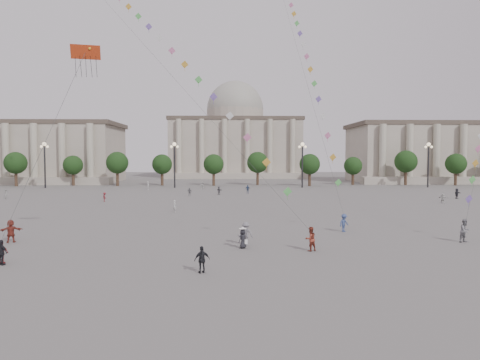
{
  "coord_description": "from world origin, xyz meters",
  "views": [
    {
      "loc": [
        -2.19,
        -30.17,
        7.07
      ],
      "look_at": [
        -1.14,
        12.0,
        4.86
      ],
      "focal_mm": 32.0,
      "sensor_mm": 36.0,
      "label": 1
    }
  ],
  "objects": [
    {
      "name": "person_crowd_12",
      "position": [
        -4.16,
        51.16,
        0.82
      ],
      "size": [
        1.35,
        1.47,
        1.64
      ],
      "primitive_type": "imported",
      "rotation": [
        0.0,
        0.0,
        2.27
      ],
      "color": "#58595D",
      "rests_on": "ground"
    },
    {
      "name": "person_crowd_16",
      "position": [
        -9.55,
        48.53,
        0.75
      ],
      "size": [
        0.93,
        0.49,
        1.51
      ],
      "primitive_type": "imported",
      "rotation": [
        0.0,
        0.0,
        0.14
      ],
      "color": "slate",
      "rests_on": "ground"
    },
    {
      "name": "person_crowd_7",
      "position": [
        31.04,
        35.27,
        0.76
      ],
      "size": [
        1.27,
        1.35,
        1.52
      ],
      "primitive_type": "imported",
      "rotation": [
        0.0,
        0.0,
        2.29
      ],
      "color": "silver",
      "rests_on": "ground"
    },
    {
      "name": "tree_row",
      "position": [
        0.0,
        78.0,
        5.39
      ],
      "size": [
        137.12,
        5.12,
        8.0
      ],
      "color": "#38261C",
      "rests_on": "ground"
    },
    {
      "name": "kite_flyer_2",
      "position": [
        17.48,
        4.71,
        0.97
      ],
      "size": [
        1.15,
        1.04,
        1.95
      ],
      "primitive_type": "imported",
      "rotation": [
        0.0,
        0.0,
        0.38
      ],
      "color": "slate",
      "rests_on": "ground"
    },
    {
      "name": "tourist_4",
      "position": [
        -3.87,
        -4.27,
        0.83
      ],
      "size": [
        1.05,
        0.72,
        1.66
      ],
      "primitive_type": "imported",
      "rotation": [
        0.0,
        0.0,
        3.5
      ],
      "color": "black",
      "rests_on": "ground"
    },
    {
      "name": "person_crowd_9",
      "position": [
        36.99,
        42.14,
        0.9
      ],
      "size": [
        1.68,
        1.36,
        1.79
      ],
      "primitive_type": "imported",
      "rotation": [
        0.0,
        0.0,
        0.59
      ],
      "color": "#222328",
      "rests_on": "ground"
    },
    {
      "name": "person_crowd_10",
      "position": [
        -20.11,
        64.25,
        0.93
      ],
      "size": [
        0.47,
        0.69,
        1.85
      ],
      "primitive_type": "imported",
      "rotation": [
        0.0,
        0.0,
        1.53
      ],
      "color": "#B7B8B3",
      "rests_on": "ground"
    },
    {
      "name": "lamp_post_far_west",
      "position": [
        -45.0,
        70.0,
        7.35
      ],
      "size": [
        2.0,
        0.9,
        10.65
      ],
      "color": "#262628",
      "rests_on": "ground"
    },
    {
      "name": "lamp_post_mid_west",
      "position": [
        -15.0,
        70.0,
        7.35
      ],
      "size": [
        2.0,
        0.9,
        10.65
      ],
      "color": "#262628",
      "rests_on": "ground"
    },
    {
      "name": "ground",
      "position": [
        0.0,
        0.0,
        0.0
      ],
      "size": [
        360.0,
        360.0,
        0.0
      ],
      "primitive_type": "plane",
      "color": "#5D5A58",
      "rests_on": "ground"
    },
    {
      "name": "hall_central",
      "position": [
        0.0,
        129.22,
        14.23
      ],
      "size": [
        48.3,
        34.3,
        35.5
      ],
      "color": "gray",
      "rests_on": "ground"
    },
    {
      "name": "person_crowd_6",
      "position": [
        -0.87,
        4.07,
        0.93
      ],
      "size": [
        1.38,
        1.1,
        1.87
      ],
      "primitive_type": "imported",
      "rotation": [
        0.0,
        0.0,
        5.9
      ],
      "color": "slate",
      "rests_on": "ground"
    },
    {
      "name": "lamp_post_far_east",
      "position": [
        45.0,
        70.0,
        7.35
      ],
      "size": [
        2.0,
        0.9,
        10.65
      ],
      "color": "#262628",
      "rests_on": "ground"
    },
    {
      "name": "tourist_0",
      "position": [
        -17.38,
        -1.58,
        0.74
      ],
      "size": [
        0.89,
        0.42,
        1.48
      ],
      "primitive_type": "imported",
      "rotation": [
        0.0,
        0.0,
        3.07
      ],
      "color": "maroon",
      "rests_on": "ground"
    },
    {
      "name": "person_crowd_13",
      "position": [
        -9.26,
        25.01,
        0.79
      ],
      "size": [
        0.66,
        0.69,
        1.58
      ],
      "primitive_type": "imported",
      "rotation": [
        0.0,
        0.0,
        2.28
      ],
      "color": "beige",
      "rests_on": "ground"
    },
    {
      "name": "kite_train_west",
      "position": [
        -15.79,
        24.4,
        26.14
      ],
      "size": [
        37.32,
        42.25,
        73.05
      ],
      "color": "#3F3F3F",
      "rests_on": "ground"
    },
    {
      "name": "hat_person",
      "position": [
        -1.14,
        2.78,
        0.81
      ],
      "size": [
        0.85,
        0.85,
        1.69
      ],
      "color": "black",
      "rests_on": "ground"
    },
    {
      "name": "person_crowd_17",
      "position": [
        -22.23,
        38.63,
        0.75
      ],
      "size": [
        1.02,
        1.11,
        1.5
      ],
      "primitive_type": "imported",
      "rotation": [
        0.0,
        0.0,
        2.2
      ],
      "color": "maroon",
      "rests_on": "ground"
    },
    {
      "name": "lamp_post_mid_east",
      "position": [
        15.0,
        70.0,
        7.35
      ],
      "size": [
        2.0,
        0.9,
        10.65
      ],
      "color": "#262628",
      "rests_on": "ground"
    },
    {
      "name": "person_crowd_1",
      "position": [
        -40.58,
        44.07,
        0.82
      ],
      "size": [
        0.89,
        0.98,
        1.64
      ],
      "primitive_type": "imported",
      "rotation": [
        0.0,
        0.0,
        1.98
      ],
      "color": "#B1B1AC",
      "rests_on": "ground"
    },
    {
      "name": "kite_flyer_0",
      "position": [
        3.95,
        1.73,
        0.92
      ],
      "size": [
        1.1,
        0.99,
        1.84
      ],
      "primitive_type": "imported",
      "rotation": [
        0.0,
        0.0,
        3.55
      ],
      "color": "maroon",
      "rests_on": "ground"
    },
    {
      "name": "tourist_1",
      "position": [
        -17.16,
        -2.04,
        0.84
      ],
      "size": [
        1.07,
        0.78,
        1.68
      ],
      "primitive_type": "imported",
      "rotation": [
        0.0,
        0.0,
        2.72
      ],
      "color": "black",
      "rests_on": "ground"
    },
    {
      "name": "person_crowd_4",
      "position": [
        -8.34,
        67.15,
        0.79
      ],
      "size": [
        1.09,
        1.51,
        1.57
      ],
      "primitive_type": "imported",
      "rotation": [
        0.0,
        0.0,
        4.23
      ],
      "color": "silver",
      "rests_on": "ground"
    },
    {
      "name": "dragon_kite",
      "position": [
        -13.31,
        3.49,
        14.42
      ],
      "size": [
        3.2,
        3.04,
        15.09
      ],
      "color": "#B73413",
      "rests_on": "ground"
    },
    {
      "name": "kite_flyer_1",
      "position": [
        8.73,
        9.98,
        0.86
      ],
      "size": [
        1.28,
        1.14,
        1.71
      ],
      "primitive_type": "imported",
      "rotation": [
        0.0,
        0.0,
        0.58
      ],
      "color": "#374A7D",
      "rests_on": "ground"
    },
    {
      "name": "person_crowd_0",
      "position": [
        1.4,
        53.64,
        0.85
      ],
      "size": [
        1.0,
        0.42,
        1.71
      ],
      "primitive_type": "imported",
      "rotation": [
        0.0,
        0.0,
        0.01
      ],
      "color": "navy",
      "rests_on": "ground"
    },
    {
      "name": "tourist_2",
      "position": [
        -20.4,
        5.58,
        0.96
      ],
      "size": [
        1.87,
        1.17,
        1.92
      ],
      "primitive_type": "imported",
      "rotation": [
        0.0,
        0.0,
        3.51
      ],
      "color": "maroon",
      "rests_on": "ground"
    }
  ]
}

